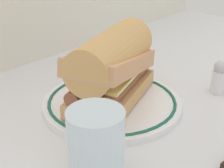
% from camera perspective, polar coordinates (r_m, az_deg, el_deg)
% --- Properties ---
extents(ground_plane, '(1.50, 1.50, 0.00)m').
position_cam_1_polar(ground_plane, '(0.61, 2.02, -3.74)').
color(ground_plane, silver).
extents(plate, '(0.25, 0.25, 0.01)m').
position_cam_1_polar(plate, '(0.60, 0.00, -3.21)').
color(plate, white).
rests_on(plate, ground_plane).
extents(sausage_sandwich, '(0.22, 0.15, 0.13)m').
position_cam_1_polar(sausage_sandwich, '(0.57, 0.00, 3.02)').
color(sausage_sandwich, tan).
rests_on(sausage_sandwich, plate).
extents(drinking_glass, '(0.07, 0.07, 0.11)m').
position_cam_1_polar(drinking_glass, '(0.41, -2.74, -12.01)').
color(drinking_glass, silver).
rests_on(drinking_glass, ground_plane).
extents(salt_shaker, '(0.03, 0.03, 0.07)m').
position_cam_1_polar(salt_shaker, '(0.67, 18.12, 1.10)').
color(salt_shaker, white).
rests_on(salt_shaker, ground_plane).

